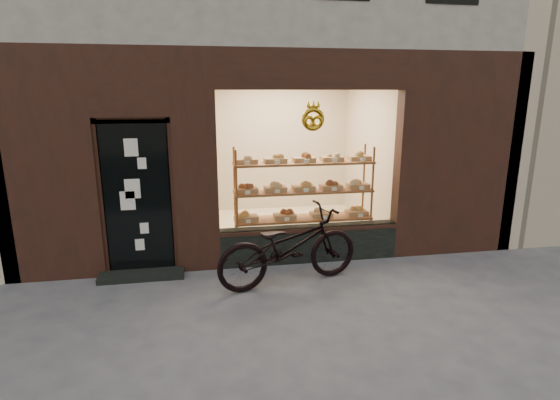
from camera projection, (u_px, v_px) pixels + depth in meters
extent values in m
plane|color=slate|center=(315.00, 337.00, 4.62)|extent=(90.00, 90.00, 0.00)
cube|color=black|center=(309.00, 243.00, 6.66)|extent=(2.70, 0.25, 0.55)
cube|color=black|center=(138.00, 199.00, 5.99)|extent=(0.90, 0.04, 2.15)
cube|color=black|center=(142.00, 275.00, 6.09)|extent=(1.15, 0.35, 0.08)
torus|color=gold|center=(313.00, 119.00, 6.11)|extent=(0.33, 0.07, 0.33)
cube|color=brown|center=(303.00, 248.00, 7.12)|extent=(2.20, 0.45, 0.04)
cube|color=brown|center=(303.00, 218.00, 7.00)|extent=(2.20, 0.45, 0.03)
cube|color=brown|center=(303.00, 191.00, 6.89)|extent=(2.20, 0.45, 0.04)
cube|color=brown|center=(304.00, 163.00, 6.78)|extent=(2.20, 0.45, 0.04)
cylinder|color=brown|center=(237.00, 206.00, 6.56)|extent=(0.04, 0.04, 1.70)
cylinder|color=brown|center=(372.00, 200.00, 6.93)|extent=(0.04, 0.04, 1.70)
cylinder|color=brown|center=(235.00, 200.00, 6.94)|extent=(0.04, 0.04, 1.70)
cylinder|color=brown|center=(363.00, 195.00, 7.30)|extent=(0.04, 0.04, 1.70)
cube|color=#9A7144|center=(247.00, 218.00, 6.84)|extent=(0.34, 0.24, 0.07)
sphere|color=#A77226|center=(247.00, 213.00, 6.82)|extent=(0.11, 0.11, 0.11)
cube|color=white|center=(248.00, 221.00, 6.66)|extent=(0.07, 0.01, 0.05)
cube|color=#9A7144|center=(285.00, 216.00, 6.94)|extent=(0.34, 0.24, 0.07)
sphere|color=brown|center=(285.00, 211.00, 6.92)|extent=(0.11, 0.11, 0.11)
cube|color=white|center=(287.00, 219.00, 6.76)|extent=(0.08, 0.01, 0.05)
cube|color=#9A7144|center=(321.00, 214.00, 7.04)|extent=(0.34, 0.24, 0.07)
sphere|color=tan|center=(321.00, 209.00, 7.02)|extent=(0.11, 0.11, 0.11)
cube|color=white|center=(324.00, 217.00, 6.86)|extent=(0.07, 0.01, 0.05)
cube|color=#9A7144|center=(357.00, 212.00, 7.14)|extent=(0.34, 0.24, 0.07)
sphere|color=#A77226|center=(357.00, 207.00, 7.12)|extent=(0.11, 0.11, 0.11)
cube|color=white|center=(361.00, 216.00, 6.97)|extent=(0.08, 0.01, 0.05)
cube|color=#9A7144|center=(247.00, 190.00, 6.73)|extent=(0.34, 0.24, 0.07)
sphere|color=brown|center=(246.00, 185.00, 6.71)|extent=(0.11, 0.11, 0.11)
cube|color=white|center=(248.00, 193.00, 6.55)|extent=(0.07, 0.01, 0.06)
cube|color=#9A7144|center=(275.00, 189.00, 6.81)|extent=(0.34, 0.24, 0.07)
sphere|color=tan|center=(275.00, 183.00, 6.78)|extent=(0.11, 0.11, 0.11)
cube|color=white|center=(277.00, 191.00, 6.63)|extent=(0.07, 0.01, 0.06)
cube|color=#9A7144|center=(303.00, 188.00, 6.88)|extent=(0.34, 0.24, 0.07)
sphere|color=#A77226|center=(303.00, 182.00, 6.86)|extent=(0.11, 0.11, 0.11)
cube|color=white|center=(306.00, 190.00, 6.70)|extent=(0.07, 0.01, 0.06)
cube|color=#9A7144|center=(331.00, 187.00, 6.96)|extent=(0.34, 0.24, 0.07)
sphere|color=brown|center=(331.00, 181.00, 6.94)|extent=(0.11, 0.11, 0.11)
cube|color=white|center=(334.00, 189.00, 6.78)|extent=(0.07, 0.01, 0.06)
cube|color=#9A7144|center=(358.00, 186.00, 7.03)|extent=(0.34, 0.24, 0.07)
sphere|color=tan|center=(358.00, 180.00, 7.01)|extent=(0.11, 0.11, 0.11)
cube|color=white|center=(362.00, 188.00, 6.86)|extent=(0.08, 0.01, 0.06)
cube|color=#9A7144|center=(246.00, 161.00, 6.62)|extent=(0.34, 0.24, 0.07)
sphere|color=tan|center=(246.00, 155.00, 6.60)|extent=(0.11, 0.11, 0.11)
cube|color=white|center=(247.00, 163.00, 6.44)|extent=(0.07, 0.01, 0.06)
cube|color=#9A7144|center=(275.00, 160.00, 6.70)|extent=(0.34, 0.24, 0.07)
sphere|color=#A77226|center=(275.00, 155.00, 6.68)|extent=(0.11, 0.11, 0.11)
cube|color=white|center=(277.00, 162.00, 6.52)|extent=(0.07, 0.01, 0.06)
cube|color=#9A7144|center=(304.00, 159.00, 6.77)|extent=(0.34, 0.24, 0.07)
sphere|color=brown|center=(304.00, 154.00, 6.75)|extent=(0.11, 0.11, 0.11)
cube|color=white|center=(307.00, 161.00, 6.60)|extent=(0.07, 0.01, 0.06)
cube|color=#9A7144|center=(332.00, 159.00, 6.85)|extent=(0.34, 0.24, 0.07)
sphere|color=tan|center=(332.00, 153.00, 6.83)|extent=(0.11, 0.11, 0.11)
cube|color=white|center=(335.00, 160.00, 6.67)|extent=(0.07, 0.01, 0.06)
cube|color=#9A7144|center=(359.00, 158.00, 6.92)|extent=(0.34, 0.24, 0.07)
sphere|color=#A77226|center=(359.00, 153.00, 6.90)|extent=(0.11, 0.11, 0.11)
cube|color=white|center=(363.00, 160.00, 6.75)|extent=(0.08, 0.01, 0.06)
imported|color=black|center=(289.00, 247.00, 5.80)|extent=(2.10, 1.13, 1.05)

